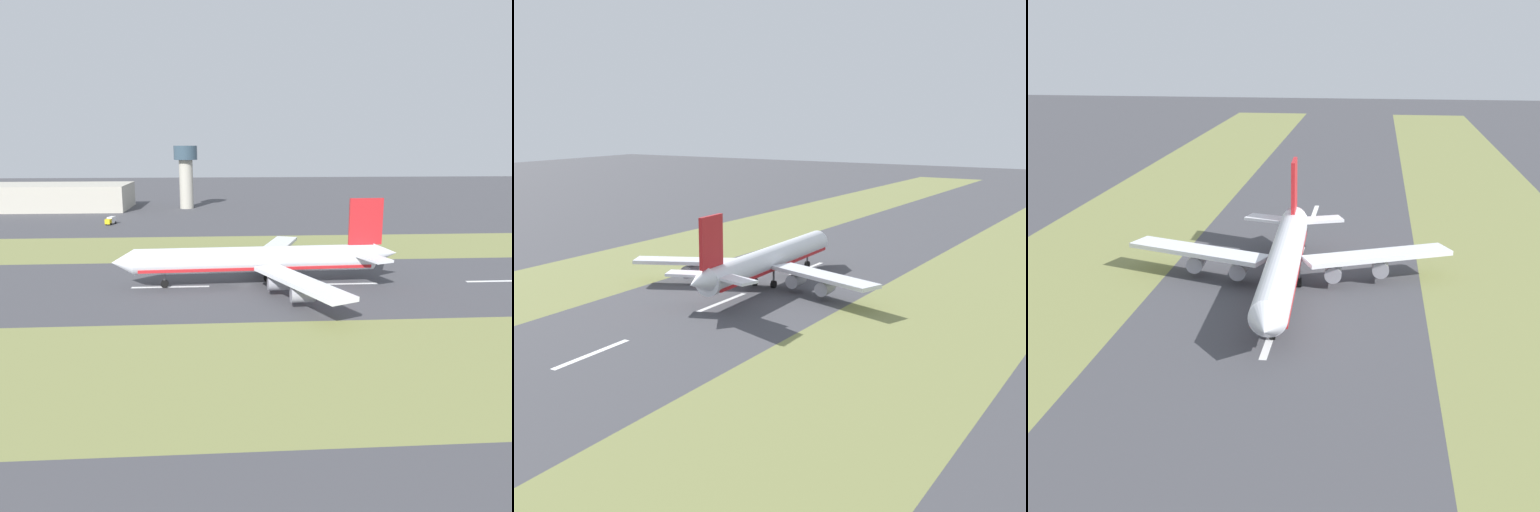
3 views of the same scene
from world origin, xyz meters
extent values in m
plane|color=#424247|center=(0.00, 0.00, 0.00)|extent=(800.00, 800.00, 0.00)
cube|color=olive|center=(-45.00, 0.00, 0.00)|extent=(40.00, 600.00, 0.01)
cube|color=olive|center=(45.00, 0.00, 0.00)|extent=(40.00, 600.00, 0.01)
cube|color=silver|center=(0.00, -62.55, 0.01)|extent=(1.20, 18.00, 0.01)
cube|color=silver|center=(0.00, -22.55, 0.01)|extent=(1.20, 18.00, 0.01)
cube|color=silver|center=(0.00, 17.45, 0.01)|extent=(1.20, 18.00, 0.01)
cylinder|color=silver|center=(0.47, -2.55, 6.20)|extent=(8.36, 56.20, 6.00)
cone|color=silver|center=(-0.81, 27.92, 6.20)|extent=(6.09, 5.24, 5.88)
cone|color=silver|center=(1.78, -33.52, 7.00)|extent=(5.35, 6.21, 5.10)
cube|color=red|center=(0.47, -2.55, 4.55)|extent=(7.96, 53.95, 0.70)
cube|color=silver|center=(-16.71, -10.50, 5.30)|extent=(28.89, 17.45, 0.90)
cube|color=silver|center=(18.26, -9.02, 5.30)|extent=(29.33, 15.37, 0.90)
cylinder|color=#93939E|center=(-8.35, -6.93, 2.85)|extent=(3.40, 4.93, 3.20)
cylinder|color=#93939E|center=(-17.20, -10.80, 2.85)|extent=(3.40, 4.93, 3.20)
cylinder|color=#93939E|center=(9.63, -6.17, 2.85)|extent=(3.40, 4.93, 3.20)
cylinder|color=#93939E|center=(18.77, -9.28, 2.85)|extent=(3.40, 4.93, 3.20)
cube|color=red|center=(1.57, -28.53, 14.70)|extent=(1.14, 8.03, 11.00)
cube|color=silver|center=(-3.93, -28.76, 7.20)|extent=(10.91, 7.61, 0.60)
cube|color=silver|center=(7.06, -28.29, 7.20)|extent=(10.81, 6.92, 0.60)
cylinder|color=#59595E|center=(-0.43, 18.71, 2.50)|extent=(0.50, 0.50, 3.20)
cylinder|color=black|center=(-0.43, 18.71, 0.90)|extent=(0.98, 1.84, 1.80)
cylinder|color=#59595E|center=(-2.00, -5.66, 2.50)|extent=(0.50, 0.50, 3.20)
cylinder|color=black|center=(-2.00, -5.66, 0.90)|extent=(0.98, 1.84, 1.80)
cylinder|color=#59595E|center=(3.20, -5.44, 2.50)|extent=(0.50, 0.50, 3.20)
cylinder|color=black|center=(3.20, -5.44, 0.90)|extent=(0.98, 1.84, 1.80)
camera|label=1|loc=(-112.69, 4.84, 32.33)|focal=35.00mm
camera|label=2|loc=(86.75, -148.21, 41.25)|focal=50.00mm
camera|label=3|loc=(-15.26, 120.80, 46.45)|focal=50.00mm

